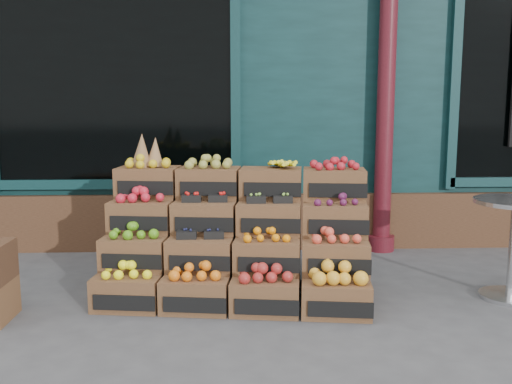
{
  "coord_description": "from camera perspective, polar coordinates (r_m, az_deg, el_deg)",
  "views": [
    {
      "loc": [
        -0.4,
        -3.84,
        1.56
      ],
      "look_at": [
        -0.2,
        0.7,
        0.85
      ],
      "focal_mm": 40.0,
      "sensor_mm": 36.0,
      "label": 1
    }
  ],
  "objects": [
    {
      "name": "ground",
      "position": [
        4.16,
        3.25,
        -13.14
      ],
      "size": [
        60.0,
        60.0,
        0.0
      ],
      "primitive_type": "plane",
      "color": "#47474A",
      "rests_on": "ground"
    },
    {
      "name": "shop_facade",
      "position": [
        9.0,
        0.08,
        14.2
      ],
      "size": [
        12.0,
        6.24,
        4.8
      ],
      "color": "#0E2E2F",
      "rests_on": "ground"
    },
    {
      "name": "crate_display",
      "position": [
        4.71,
        -1.98,
        -5.33
      ],
      "size": [
        2.21,
        1.28,
        1.31
      ],
      "rotation": [
        0.0,
        0.0,
        -0.13
      ],
      "color": "brown",
      "rests_on": "ground"
    },
    {
      "name": "shopkeeper",
      "position": [
        6.9,
        -14.89,
        2.92
      ],
      "size": [
        0.76,
        0.64,
        1.76
      ],
      "primitive_type": "imported",
      "rotation": [
        0.0,
        0.0,
        2.75
      ],
      "color": "#1B601D",
      "rests_on": "ground"
    }
  ]
}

